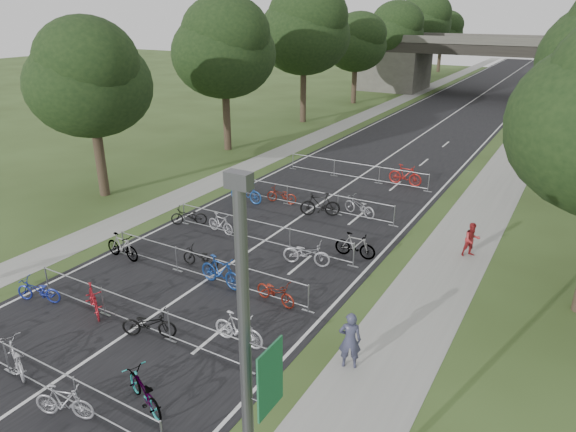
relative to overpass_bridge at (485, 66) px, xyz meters
name	(u,v)px	position (x,y,z in m)	size (l,w,h in m)	color
road	(450,116)	(0.00, -15.00, -3.53)	(11.00, 140.00, 0.01)	black
sidewalk_right	(537,124)	(8.00, -15.00, -3.53)	(3.00, 140.00, 0.01)	gray
sidewalk_left	(380,109)	(-7.50, -15.00, -3.53)	(2.00, 140.00, 0.01)	gray
lane_markings	(450,116)	(0.00, -15.00, -3.53)	(0.12, 140.00, 0.00)	silver
overpass_bridge	(485,66)	(0.00, 0.00, 0.00)	(31.00, 8.00, 7.05)	#46443E
lamppost	(249,419)	(8.33, -63.00, 0.75)	(0.61, 0.65, 8.21)	#4C4C51
tree_left_0	(89,81)	(-11.39, -49.07, 2.96)	(6.72, 6.72, 10.25)	#33261C
tree_left_1	(224,50)	(-11.39, -37.07, 3.77)	(7.56, 7.56, 11.53)	#33261C
tree_left_2	(305,32)	(-11.39, -25.07, 4.58)	(8.40, 8.40, 12.81)	#33261C
tree_left_3	(357,43)	(-11.39, -13.07, 2.96)	(6.72, 6.72, 10.25)	#33261C
tree_left_4	(394,32)	(-11.39, -1.07, 3.77)	(7.56, 7.56, 11.53)	#33261C
tree_left_5	(422,23)	(-11.39, 10.93, 4.58)	(8.40, 8.40, 12.81)	#33261C
tree_left_6	(443,31)	(-11.39, 22.93, 2.96)	(6.72, 6.72, 10.25)	#33261C
barrier_row_1	(40,375)	(0.00, -61.40, -2.99)	(9.70, 0.08, 1.10)	#9EA0A5
barrier_row_2	(135,313)	(0.00, -57.80, -2.99)	(9.70, 0.08, 1.10)	#9EA0A5
barrier_row_3	(206,268)	(0.00, -54.00, -2.99)	(9.70, 0.08, 1.10)	#9EA0A5
barrier_row_4	(261,232)	(0.00, -50.00, -2.99)	(9.70, 0.08, 1.10)	#9EA0A5
barrier_row_5	(312,200)	(0.00, -45.00, -2.99)	(9.70, 0.08, 1.10)	#9EA0A5
barrier_row_6	(356,171)	(0.00, -39.00, -2.99)	(9.70, 0.08, 1.10)	#9EA0A5
bike_5	(15,358)	(-1.38, -61.24, -3.05)	(0.64, 1.84, 0.97)	#9F9EA5
bike_6	(64,402)	(1.48, -61.75, -3.02)	(0.48, 1.70, 1.02)	#A5A5AD
bike_7	(144,391)	(2.99, -60.40, -3.02)	(0.68, 1.94, 1.02)	#9EA0A5
bike_8	(38,291)	(-4.30, -58.41, -3.07)	(0.62, 1.77, 0.93)	navy
bike_9	(94,301)	(-1.88, -57.93, -2.99)	(0.51, 1.81, 1.08)	maroon
bike_10	(149,324)	(0.79, -57.95, -3.05)	(0.64, 1.84, 0.97)	black
bike_11	(239,329)	(3.56, -56.80, -2.97)	(0.53, 1.87, 1.12)	#B8B8C0
bike_12	(122,247)	(-4.30, -54.34, -2.96)	(0.54, 1.91, 1.15)	#9EA0A5
bike_13	(200,257)	(-0.92, -53.24, -3.09)	(0.59, 1.69, 0.89)	black
bike_14	(220,272)	(0.77, -54.08, -2.92)	(0.58, 2.06, 1.24)	navy
bike_15	(276,292)	(3.29, -54.09, -3.07)	(0.62, 1.77, 0.93)	maroon
bike_16	(189,216)	(-4.30, -50.00, -3.06)	(0.63, 1.80, 0.95)	black
bike_17	(220,224)	(-2.33, -50.01, -3.04)	(0.46, 1.64, 0.99)	#9999A0
bike_18	(306,253)	(2.82, -50.84, -3.00)	(0.71, 2.05, 1.07)	#A5A5AD
bike_19	(355,246)	(4.30, -49.15, -2.98)	(0.52, 1.85, 1.11)	#9EA0A5
bike_20	(246,193)	(-3.63, -45.97, -2.93)	(0.57, 2.01, 1.21)	#1B4898
bike_21	(282,195)	(-1.91, -45.00, -3.07)	(0.62, 1.77, 0.93)	maroon
bike_22	(320,204)	(0.80, -45.61, -2.91)	(0.59, 2.09, 1.25)	black
bike_23	(359,207)	(2.57, -44.59, -3.02)	(0.69, 1.97, 1.03)	#95969C
bike_27	(405,175)	(3.01, -38.50, -2.90)	(0.59, 2.10, 1.26)	maroon
pedestrian_a	(350,340)	(7.08, -56.04, -2.60)	(0.68, 0.45, 1.87)	#363851
pedestrian_b	(472,240)	(8.61, -46.48, -2.77)	(0.75, 0.58, 1.54)	maroon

